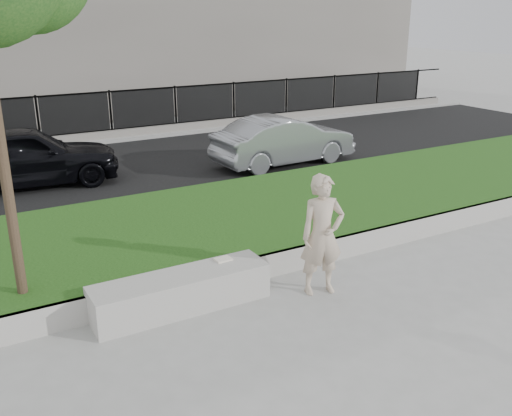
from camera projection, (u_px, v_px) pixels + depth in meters
ground at (254, 320)px, 7.75m from camera, size 90.00×90.00×0.00m
grass_bank at (171, 235)px, 10.14m from camera, size 34.00×4.00×0.40m
grass_kerb at (220, 278)px, 8.53m from camera, size 34.00×0.08×0.40m
street at (91, 172)px, 14.70m from camera, size 34.00×7.00×0.04m
far_pavement at (55, 139)px, 18.38m from camera, size 34.00×3.00×0.12m
iron_fence at (60, 129)px, 17.40m from camera, size 32.00×0.30×1.50m
stone_bench at (181, 292)px, 7.98m from camera, size 2.53×0.63×0.52m
man at (322, 235)px, 8.25m from camera, size 0.74×0.58×1.81m
book at (223, 259)px, 8.36m from camera, size 0.24×0.18×0.03m
car_dark at (25, 156)px, 13.30m from camera, size 4.39×2.12×1.44m
car_silver at (284, 140)px, 15.25m from camera, size 4.00×1.58×1.29m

